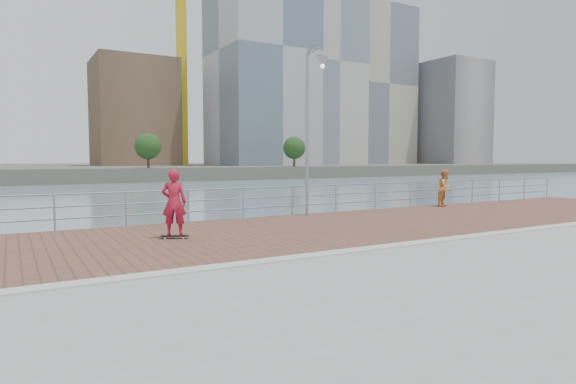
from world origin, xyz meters
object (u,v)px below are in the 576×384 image
guardrail (216,201)px  bystander (445,188)px  street_lamp (314,100)px  skateboarder (174,202)px

guardrail → bystander: 10.68m
guardrail → street_lamp: size_ratio=6.45×
street_lamp → skateboarder: 7.12m
skateboarder → street_lamp: bearing=-135.3°
skateboarder → bystander: 13.35m
street_lamp → skateboarder: bearing=-159.4°
street_lamp → skateboarder: (-5.90, -2.22, -3.31)m
street_lamp → bystander: street_lamp is taller
guardrail → street_lamp: 5.08m
guardrail → street_lamp: bearing=-15.3°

